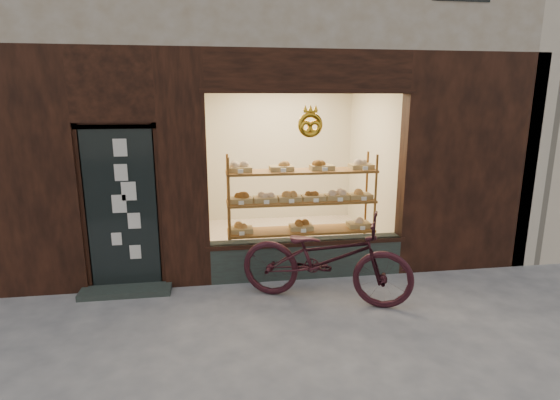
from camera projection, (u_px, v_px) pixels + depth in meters
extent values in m
plane|color=#52535A|center=(306.00, 366.00, 4.16)|extent=(90.00, 90.00, 0.00)
cube|color=#283732|center=(307.00, 258.00, 6.21)|extent=(2.70, 0.25, 0.55)
cube|color=black|center=(122.00, 209.00, 5.60)|extent=(0.90, 0.04, 2.15)
cube|color=#283732|center=(126.00, 291.00, 5.69)|extent=(1.15, 0.35, 0.08)
torus|color=gold|center=(310.00, 125.00, 5.68)|extent=(0.33, 0.07, 0.33)
cube|color=brown|center=(301.00, 262.00, 6.67)|extent=(2.20, 0.45, 0.04)
cube|color=brown|center=(301.00, 230.00, 6.56)|extent=(2.20, 0.45, 0.03)
cube|color=brown|center=(301.00, 201.00, 6.46)|extent=(2.20, 0.45, 0.04)
cube|color=brown|center=(302.00, 171.00, 6.35)|extent=(2.20, 0.45, 0.04)
cylinder|color=brown|center=(229.00, 218.00, 6.15)|extent=(0.04, 0.04, 1.70)
cylinder|color=brown|center=(375.00, 212.00, 6.46)|extent=(0.04, 0.04, 1.70)
cylinder|color=brown|center=(228.00, 211.00, 6.52)|extent=(0.04, 0.04, 1.70)
cylinder|color=brown|center=(366.00, 206.00, 6.83)|extent=(0.04, 0.04, 1.70)
cube|color=#A17E4A|center=(241.00, 230.00, 6.41)|extent=(0.34, 0.24, 0.07)
sphere|color=#9B5C21|center=(241.00, 224.00, 6.40)|extent=(0.11, 0.11, 0.11)
cube|color=white|center=(242.00, 234.00, 6.24)|extent=(0.07, 0.01, 0.05)
cube|color=#A17E4A|center=(301.00, 227.00, 6.55)|extent=(0.34, 0.24, 0.07)
sphere|color=brown|center=(301.00, 222.00, 6.53)|extent=(0.11, 0.11, 0.11)
cube|color=white|center=(304.00, 231.00, 6.37)|extent=(0.07, 0.01, 0.05)
cube|color=#A17E4A|center=(359.00, 225.00, 6.68)|extent=(0.34, 0.24, 0.07)
sphere|color=tan|center=(359.00, 219.00, 6.66)|extent=(0.11, 0.11, 0.11)
cube|color=white|center=(363.00, 228.00, 6.50)|extent=(0.08, 0.01, 0.05)
cube|color=#A17E4A|center=(240.00, 200.00, 6.31)|extent=(0.34, 0.24, 0.07)
sphere|color=brown|center=(240.00, 194.00, 6.29)|extent=(0.11, 0.11, 0.11)
cube|color=white|center=(241.00, 203.00, 6.13)|extent=(0.07, 0.01, 0.06)
cube|color=#A17E4A|center=(265.00, 199.00, 6.36)|extent=(0.34, 0.24, 0.07)
sphere|color=tan|center=(265.00, 193.00, 6.35)|extent=(0.11, 0.11, 0.11)
cube|color=white|center=(267.00, 202.00, 6.19)|extent=(0.08, 0.01, 0.06)
cube|color=#A17E4A|center=(289.00, 198.00, 6.42)|extent=(0.34, 0.24, 0.07)
sphere|color=#9B5C21|center=(289.00, 193.00, 6.40)|extent=(0.11, 0.11, 0.11)
cube|color=white|center=(292.00, 201.00, 6.24)|extent=(0.07, 0.01, 0.06)
cube|color=#A17E4A|center=(313.00, 198.00, 6.47)|extent=(0.34, 0.24, 0.07)
sphere|color=brown|center=(313.00, 192.00, 6.45)|extent=(0.11, 0.11, 0.11)
cube|color=white|center=(316.00, 200.00, 6.29)|extent=(0.07, 0.01, 0.06)
cube|color=#A17E4A|center=(337.00, 197.00, 6.52)|extent=(0.34, 0.24, 0.07)
sphere|color=tan|center=(337.00, 191.00, 6.50)|extent=(0.11, 0.11, 0.11)
cube|color=white|center=(340.00, 200.00, 6.34)|extent=(0.08, 0.01, 0.06)
cube|color=#A17E4A|center=(360.00, 196.00, 6.57)|extent=(0.34, 0.24, 0.07)
sphere|color=#9B5C21|center=(360.00, 190.00, 6.56)|extent=(0.11, 0.11, 0.11)
cube|color=white|center=(364.00, 199.00, 6.40)|extent=(0.08, 0.01, 0.06)
cube|color=#A17E4A|center=(240.00, 169.00, 6.21)|extent=(0.34, 0.24, 0.07)
sphere|color=tan|center=(240.00, 163.00, 6.19)|extent=(0.11, 0.11, 0.11)
cube|color=white|center=(241.00, 171.00, 6.03)|extent=(0.07, 0.01, 0.06)
cube|color=#A17E4A|center=(281.00, 168.00, 6.30)|extent=(0.34, 0.24, 0.07)
sphere|color=#9B5C21|center=(281.00, 162.00, 6.28)|extent=(0.11, 0.11, 0.11)
cube|color=white|center=(283.00, 170.00, 6.12)|extent=(0.08, 0.01, 0.06)
cube|color=#A17E4A|center=(322.00, 167.00, 6.39)|extent=(0.34, 0.24, 0.07)
sphere|color=brown|center=(322.00, 162.00, 6.37)|extent=(0.11, 0.11, 0.11)
cube|color=white|center=(325.00, 169.00, 6.21)|extent=(0.07, 0.01, 0.06)
cube|color=#A17E4A|center=(361.00, 166.00, 6.47)|extent=(0.34, 0.24, 0.07)
sphere|color=tan|center=(361.00, 161.00, 6.45)|extent=(0.11, 0.11, 0.11)
cube|color=white|center=(365.00, 168.00, 6.29)|extent=(0.08, 0.01, 0.06)
imported|color=black|center=(325.00, 258.00, 5.39)|extent=(2.26, 1.54, 1.12)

